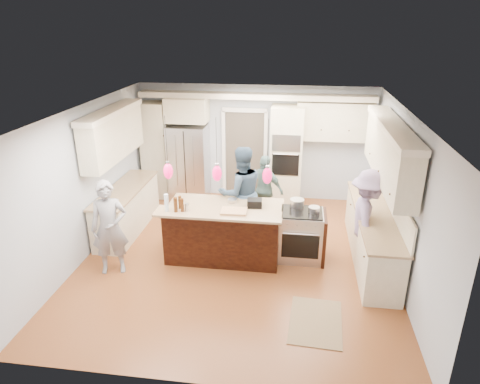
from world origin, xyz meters
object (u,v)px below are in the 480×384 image
at_px(refrigerator, 189,163).
at_px(kitchen_island, 224,231).
at_px(person_far_left, 241,193).
at_px(island_range, 302,235).
at_px(person_bar_end, 110,228).

relative_size(refrigerator, kitchen_island, 0.86).
bearing_deg(refrigerator, kitchen_island, -63.12).
relative_size(refrigerator, person_far_left, 0.97).
bearing_deg(island_range, refrigerator, 137.41).
height_order(kitchen_island, person_far_left, person_far_left).
bearing_deg(kitchen_island, refrigerator, 116.88).
bearing_deg(refrigerator, person_bar_end, -98.45).
bearing_deg(refrigerator, person_far_left, -50.01).
bearing_deg(person_bar_end, kitchen_island, 6.55).
bearing_deg(person_far_left, refrigerator, -74.93).
bearing_deg(person_far_left, island_range, 124.95).
height_order(refrigerator, person_far_left, person_far_left).
bearing_deg(person_bar_end, person_far_left, 20.68).
xyz_separation_m(refrigerator, kitchen_island, (1.30, -2.57, -0.42)).
distance_m(refrigerator, person_far_left, 2.34).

